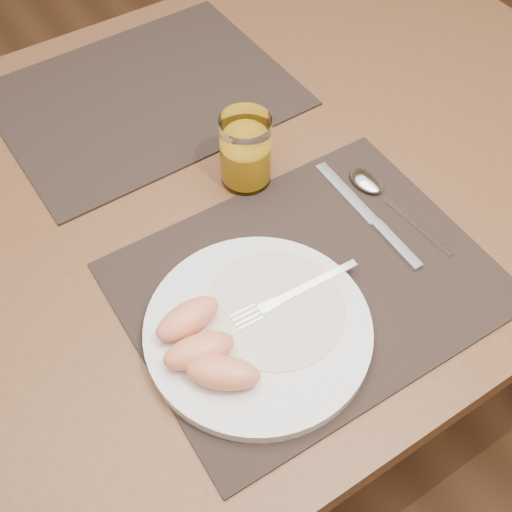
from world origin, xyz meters
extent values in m
plane|color=#56341D|center=(0.00, 0.00, 0.00)|extent=(5.00, 5.00, 0.00)
cube|color=brown|center=(0.00, 0.00, 0.73)|extent=(1.40, 0.90, 0.04)
cylinder|color=brown|center=(0.62, 0.37, 0.35)|extent=(0.06, 0.06, 0.71)
cube|color=#2D211C|center=(0.02, -0.22, 0.75)|extent=(0.46, 0.36, 0.00)
cube|color=#2D211C|center=(0.02, 0.22, 0.75)|extent=(0.46, 0.36, 0.00)
cylinder|color=white|center=(-0.07, -0.25, 0.76)|extent=(0.27, 0.27, 0.02)
cylinder|color=white|center=(-0.04, -0.24, 0.77)|extent=(0.17, 0.17, 0.00)
cube|color=silver|center=(0.02, -0.23, 0.77)|extent=(0.12, 0.01, 0.00)
cube|color=silver|center=(-0.05, -0.23, 0.77)|extent=(0.03, 0.01, 0.00)
cube|color=silver|center=(-0.08, -0.23, 0.77)|extent=(0.03, 0.03, 0.00)
cube|color=silver|center=(0.16, -0.13, 0.76)|extent=(0.02, 0.13, 0.00)
cube|color=silver|center=(0.15, -0.24, 0.76)|extent=(0.02, 0.09, 0.01)
cube|color=silver|center=(0.20, -0.23, 0.76)|extent=(0.02, 0.13, 0.00)
ellipsoid|color=silver|center=(0.19, -0.13, 0.76)|extent=(0.04, 0.06, 0.01)
cylinder|color=white|center=(0.05, -0.02, 0.81)|extent=(0.07, 0.07, 0.11)
cylinder|color=orange|center=(0.05, -0.02, 0.79)|extent=(0.06, 0.06, 0.06)
ellipsoid|color=#EE8E61|center=(-0.14, -0.28, 0.79)|extent=(0.09, 0.08, 0.03)
ellipsoid|color=#EE8E61|center=(-0.15, -0.25, 0.79)|extent=(0.09, 0.06, 0.03)
ellipsoid|color=#EE8E61|center=(-0.14, -0.20, 0.79)|extent=(0.09, 0.05, 0.03)
camera|label=1|loc=(-0.28, -0.57, 1.42)|focal=45.00mm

